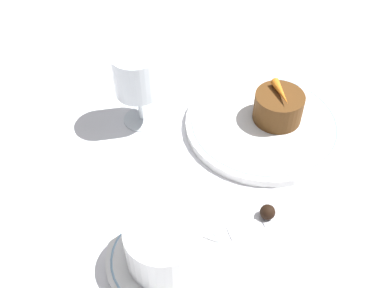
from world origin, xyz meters
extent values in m
plane|color=white|center=(0.00, 0.00, 0.00)|extent=(3.00, 3.00, 0.00)
cylinder|color=white|center=(0.04, -0.06, 0.01)|extent=(0.27, 0.27, 0.01)
torus|color=#8CB2D1|center=(0.04, -0.06, 0.01)|extent=(0.25, 0.25, 0.00)
cylinder|color=white|center=(-0.21, 0.11, 0.01)|extent=(0.16, 0.16, 0.01)
torus|color=#8CB2D1|center=(-0.21, 0.11, 0.01)|extent=(0.15, 0.15, 0.00)
cylinder|color=white|center=(-0.21, 0.11, 0.04)|extent=(0.10, 0.10, 0.07)
cylinder|color=#331E0F|center=(-0.21, 0.11, 0.05)|extent=(0.08, 0.08, 0.05)
torus|color=white|center=(-0.15, 0.11, 0.05)|extent=(0.04, 0.01, 0.04)
cube|color=silver|center=(-0.17, 0.08, 0.01)|extent=(0.05, 0.09, 0.00)
ellipsoid|color=silver|center=(-0.14, 0.14, 0.01)|extent=(0.02, 0.03, 0.00)
cylinder|color=silver|center=(0.07, 0.15, 0.00)|extent=(0.06, 0.06, 0.01)
cylinder|color=silver|center=(0.07, 0.15, 0.03)|extent=(0.01, 0.01, 0.06)
cylinder|color=silver|center=(0.07, 0.15, 0.10)|extent=(0.08, 0.08, 0.07)
cylinder|color=maroon|center=(0.07, 0.15, 0.09)|extent=(0.07, 0.07, 0.04)
cube|color=silver|center=(-0.14, -0.09, 0.00)|extent=(0.04, 0.13, 0.01)
cube|color=silver|center=(-0.17, 0.00, 0.00)|extent=(0.03, 0.05, 0.01)
cylinder|color=#563314|center=(0.04, -0.08, 0.04)|extent=(0.08, 0.08, 0.05)
cone|color=orange|center=(0.04, -0.08, 0.07)|extent=(0.06, 0.02, 0.01)
sphere|color=black|center=(-0.15, -0.03, 0.01)|extent=(0.02, 0.02, 0.02)
camera|label=1|loc=(-0.51, 0.10, 0.54)|focal=42.00mm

